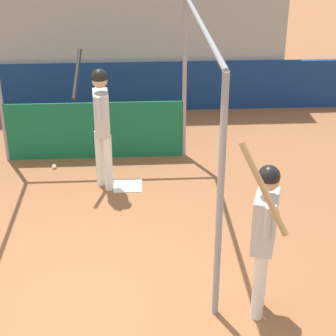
# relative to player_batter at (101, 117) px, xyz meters

# --- Properties ---
(ground_plane) EXTENTS (60.00, 60.00, 0.00)m
(ground_plane) POSITION_rel_player_batter_xyz_m (-0.19, -2.86, -1.16)
(ground_plane) COLOR #935B38
(outfield_wall) EXTENTS (24.00, 0.12, 1.02)m
(outfield_wall) POSITION_rel_player_batter_xyz_m (-0.19, 3.41, -0.65)
(outfield_wall) COLOR navy
(outfield_wall) RESTS_ON ground
(bleacher_section) EXTENTS (7.60, 4.00, 3.10)m
(bleacher_section) POSITION_rel_player_batter_xyz_m (-0.19, 5.47, 0.38)
(bleacher_section) COLOR #9E9E99
(bleacher_section) RESTS_ON ground
(batting_cage) EXTENTS (3.10, 4.18, 2.75)m
(batting_cage) POSITION_rel_player_batter_xyz_m (-0.18, 0.15, 0.11)
(batting_cage) COLOR gray
(batting_cage) RESTS_ON ground
(home_plate) EXTENTS (0.44, 0.44, 0.02)m
(home_plate) POSITION_rel_player_batter_xyz_m (0.36, -0.01, -1.15)
(home_plate) COLOR white
(home_plate) RESTS_ON ground
(player_batter) EXTENTS (0.54, 0.87, 2.04)m
(player_batter) POSITION_rel_player_batter_xyz_m (0.00, 0.00, 0.00)
(player_batter) COLOR white
(player_batter) RESTS_ON ground
(player_waiting) EXTENTS (0.54, 0.82, 2.11)m
(player_waiting) POSITION_rel_player_batter_xyz_m (1.79, -3.03, -0.08)
(player_waiting) COLOR white
(player_waiting) RESTS_ON ground
(baseball) EXTENTS (0.07, 0.07, 0.07)m
(baseball) POSITION_rel_player_batter_xyz_m (-0.87, 0.69, -1.12)
(baseball) COLOR white
(baseball) RESTS_ON ground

